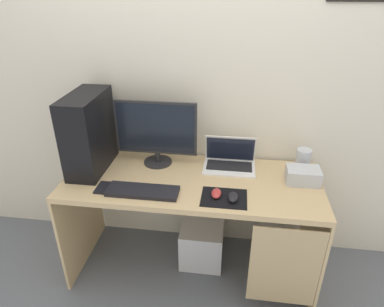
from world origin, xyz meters
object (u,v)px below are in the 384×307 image
(monitor, at_px, (156,132))
(subwoofer, at_px, (202,243))
(laptop, at_px, (229,161))
(speaker, at_px, (303,160))
(cell_phone, at_px, (103,188))
(mouse_left, at_px, (216,193))
(projector, at_px, (303,175))
(keyboard, at_px, (143,191))
(pc_tower, at_px, (89,133))
(mouse_right, at_px, (233,197))

(monitor, bearing_deg, subwoofer, -15.12)
(laptop, distance_m, subwoofer, 0.66)
(speaker, xyz_separation_m, subwoofer, (-0.63, -0.14, -0.66))
(cell_phone, bearing_deg, subwoofer, 24.21)
(cell_phone, distance_m, subwoofer, 0.87)
(mouse_left, bearing_deg, monitor, 141.17)
(speaker, bearing_deg, projector, -97.13)
(speaker, bearing_deg, subwoofer, -167.96)
(speaker, relative_size, subwoofer, 0.48)
(monitor, xyz_separation_m, projector, (0.93, -0.11, -0.18))
(keyboard, xyz_separation_m, mouse_left, (0.43, 0.02, 0.01))
(pc_tower, distance_m, laptop, 0.92)
(speaker, bearing_deg, keyboard, -156.96)
(speaker, distance_m, projector, 0.16)
(speaker, xyz_separation_m, mouse_right, (-0.44, -0.41, -0.05))
(laptop, bearing_deg, mouse_right, -84.85)
(monitor, distance_m, mouse_left, 0.58)
(monitor, bearing_deg, cell_phone, -126.60)
(monitor, relative_size, laptop, 1.58)
(laptop, xyz_separation_m, speaker, (0.47, 0.03, 0.03))
(pc_tower, xyz_separation_m, mouse_right, (0.93, -0.26, -0.23))
(monitor, bearing_deg, keyboard, -91.01)
(monitor, height_order, mouse_left, monitor)
(monitor, height_order, laptop, monitor)
(projector, bearing_deg, mouse_left, -155.95)
(keyboard, distance_m, mouse_right, 0.52)
(speaker, distance_m, mouse_right, 0.60)
(laptop, relative_size, projector, 1.69)
(projector, xyz_separation_m, mouse_right, (-0.42, -0.25, -0.02))
(speaker, xyz_separation_m, keyboard, (-0.96, -0.41, -0.06))
(pc_tower, distance_m, subwoofer, 1.11)
(monitor, xyz_separation_m, laptop, (0.48, 0.02, -0.19))
(mouse_right, xyz_separation_m, subwoofer, (-0.20, 0.28, -0.61))
(projector, height_order, subwoofer, projector)
(pc_tower, height_order, mouse_left, pc_tower)
(pc_tower, bearing_deg, subwoofer, 1.70)
(pc_tower, xyz_separation_m, monitor, (0.41, 0.11, -0.02))
(projector, xyz_separation_m, mouse_left, (-0.51, -0.23, -0.02))
(mouse_right, distance_m, subwoofer, 0.70)
(speaker, height_order, mouse_left, speaker)
(speaker, relative_size, mouse_left, 1.50)
(subwoofer, bearing_deg, mouse_right, -54.73)
(mouse_left, bearing_deg, subwoofer, 111.91)
(monitor, height_order, subwoofer, monitor)
(subwoofer, bearing_deg, pc_tower, -178.30)
(projector, bearing_deg, keyboard, -165.20)
(monitor, height_order, cell_phone, monitor)
(speaker, relative_size, mouse_right, 1.50)
(speaker, bearing_deg, mouse_right, -136.60)
(monitor, bearing_deg, laptop, 2.16)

